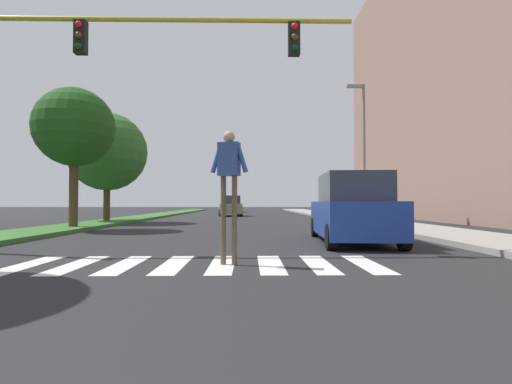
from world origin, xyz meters
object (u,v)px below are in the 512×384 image
street_lamp_right (362,140)px  sedan_midblock (230,207)px  tree_far (107,152)px  suv_crossing (352,210)px  sedan_distant (232,206)px  tree_mid (74,128)px  traffic_light_gantry (80,67)px  pedestrian_performer (229,175)px

street_lamp_right → sedan_midblock: (-7.83, 11.92, -3.79)m
tree_far → suv_crossing: size_ratio=1.29×
street_lamp_right → sedan_distant: (-8.33, 25.87, -3.82)m
tree_mid → street_lamp_right: street_lamp_right is taller
traffic_light_gantry → sedan_midblock: traffic_light_gantry is taller
street_lamp_right → suv_crossing: 10.92m
tree_mid → sedan_distant: tree_mid is taller
tree_mid → pedestrian_performer: bearing=-52.3°
pedestrian_performer → tree_far: bearing=117.7°
tree_mid → street_lamp_right: 14.33m
suv_crossing → sedan_midblock: 22.16m
street_lamp_right → suv_crossing: (-3.25, -9.76, -3.66)m
pedestrian_performer → sedan_midblock: (-1.24, 25.52, -0.86)m
tree_far → suv_crossing: (11.00, -10.75, -3.09)m
tree_far → pedestrian_performer: 16.64m
traffic_light_gantry → street_lamp_right: size_ratio=1.25×
tree_far → traffic_light_gantry: tree_far is taller
pedestrian_performer → sedan_midblock: pedestrian_performer is taller
tree_mid → tree_far: tree_far is taller
pedestrian_performer → sedan_distant: bearing=92.5°
tree_mid → sedan_distant: size_ratio=1.34×
tree_far → street_lamp_right: (14.25, -0.99, 0.57)m
sedan_midblock → sedan_distant: bearing=92.1°
street_lamp_right → sedan_distant: bearing=107.9°
sedan_midblock → sedan_distant: 13.95m
tree_mid → street_lamp_right: size_ratio=0.78×
tree_mid → suv_crossing: size_ratio=1.24×
suv_crossing → traffic_light_gantry: bearing=-165.2°
street_lamp_right → suv_crossing: street_lamp_right is taller
street_lamp_right → pedestrian_performer: size_ratio=3.01×
tree_far → sedan_midblock: tree_far is taller
sedan_distant → tree_far: bearing=-103.4°
tree_mid → traffic_light_gantry: 7.83m
pedestrian_performer → street_lamp_right: bearing=64.1°
tree_mid → street_lamp_right: bearing=18.4°
tree_far → sedan_midblock: bearing=59.6°
pedestrian_performer → suv_crossing: pedestrian_performer is taller
tree_mid → pedestrian_performer: tree_mid is taller
tree_mid → sedan_midblock: tree_mid is taller
street_lamp_right → pedestrian_performer: (-6.59, -13.60, -2.93)m
traffic_light_gantry → street_lamp_right: street_lamp_right is taller
suv_crossing → tree_mid: bearing=153.2°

